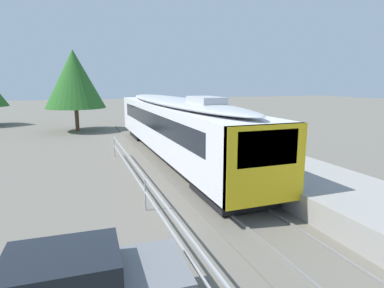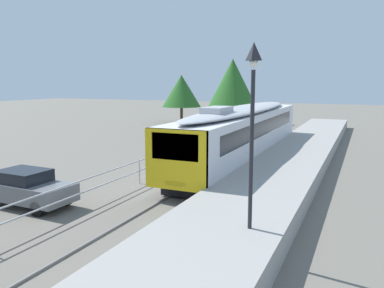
% 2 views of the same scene
% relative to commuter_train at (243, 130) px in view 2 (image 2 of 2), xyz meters
% --- Properties ---
extents(ground_plane, '(160.00, 160.00, 0.00)m').
position_rel_commuter_train_xyz_m(ground_plane, '(-3.00, -6.24, -2.15)').
color(ground_plane, '#6B665B').
extents(track_rails, '(3.20, 60.00, 0.14)m').
position_rel_commuter_train_xyz_m(track_rails, '(0.00, -6.24, -2.11)').
color(track_rails, '#6B665B').
rests_on(track_rails, ground).
extents(commuter_train, '(2.82, 19.82, 3.74)m').
position_rel_commuter_train_xyz_m(commuter_train, '(0.00, 0.00, 0.00)').
color(commuter_train, silver).
rests_on(commuter_train, track_rails).
extents(station_platform, '(3.90, 60.00, 0.90)m').
position_rel_commuter_train_xyz_m(station_platform, '(3.25, -6.24, -1.70)').
color(station_platform, '#999691').
rests_on(station_platform, ground).
extents(platform_lamp_mid_platform, '(0.34, 0.34, 5.35)m').
position_rel_commuter_train_xyz_m(platform_lamp_mid_platform, '(4.18, -13.27, 2.48)').
color(platform_lamp_mid_platform, '#232328').
rests_on(platform_lamp_mid_platform, station_platform).
extents(parked_hatchback_grey, '(4.07, 1.92, 1.53)m').
position_rel_commuter_train_xyz_m(parked_hatchback_grey, '(-5.66, -12.29, -1.36)').
color(parked_hatchback_grey, slate).
rests_on(parked_hatchback_grey, ground).
extents(tree_behind_carpark, '(5.41, 5.41, 7.45)m').
position_rel_commuter_train_xyz_m(tree_behind_carpark, '(-5.28, 13.80, 2.65)').
color(tree_behind_carpark, brown).
rests_on(tree_behind_carpark, ground).
extents(tree_behind_station_far, '(4.91, 4.91, 6.04)m').
position_rel_commuter_train_xyz_m(tree_behind_station_far, '(-14.38, 21.06, 1.88)').
color(tree_behind_station_far, brown).
rests_on(tree_behind_station_far, ground).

